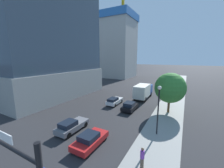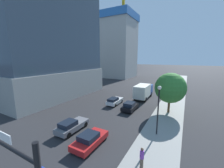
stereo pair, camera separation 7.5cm
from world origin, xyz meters
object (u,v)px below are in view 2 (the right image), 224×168
car_red (90,140)px  street_tree (170,88)px  construction_building (119,43)px  car_gray (71,126)px  street_lamp (158,103)px  box_truck (143,91)px  car_black (130,106)px  car_white (115,101)px  pedestrian_purple_shirt (142,158)px

car_red → street_tree: bearing=65.3°
construction_building → car_gray: bearing=-70.7°
street_lamp → box_truck: (-5.62, 13.88, -2.11)m
street_lamp → car_gray: street_lamp is taller
street_tree → car_black: bearing=-163.1°
car_white → construction_building: bearing=114.7°
street_tree → car_gray: (-9.77, -11.81, -3.51)m
street_tree → car_black: 7.19m
car_gray → car_black: (3.77, 9.99, -0.00)m
car_red → car_white: car_red is taller
car_white → car_red: bearing=-73.5°
car_white → pedestrian_purple_shirt: bearing=-54.6°
street_lamp → car_white: street_lamp is taller
construction_building → street_tree: construction_building is taller
construction_building → box_truck: 39.08m
car_gray → car_white: bearing=90.0°
car_gray → box_truck: bearing=78.2°
car_red → pedestrian_purple_shirt: 5.60m
street_lamp → pedestrian_purple_shirt: bearing=-90.6°
street_lamp → car_gray: size_ratio=1.33×
car_gray → car_white: size_ratio=1.02×
street_tree → car_red: bearing=-114.7°
car_black → car_red: size_ratio=0.96×
car_white → street_tree: bearing=2.1°
box_truck → pedestrian_purple_shirt: box_truck is taller
car_black → box_truck: 8.07m
car_white → box_truck: size_ratio=0.59×
construction_building → car_red: construction_building is taller
street_tree → car_gray: size_ratio=1.50×
car_black → box_truck: bearing=90.0°
car_white → box_truck: (3.77, 6.55, 1.11)m
construction_building → pedestrian_purple_shirt: bearing=-62.3°
construction_building → car_red: 55.57m
car_gray → car_red: size_ratio=1.04×
car_red → car_white: bearing=106.5°
car_gray → car_white: 11.44m
construction_building → car_red: bearing=-67.3°
car_red → car_white: (-3.77, 12.68, 0.01)m
car_black → car_red: 11.22m
pedestrian_purple_shirt → car_gray: bearing=169.6°
street_lamp → car_red: 8.41m
street_tree → street_lamp: bearing=-92.8°
car_white → car_gray: bearing=-90.0°
street_tree → box_truck: 8.95m
street_tree → car_white: size_ratio=1.53×
construction_building → car_red: size_ratio=8.96×
car_red → box_truck: size_ratio=0.58×
construction_building → car_gray: 53.15m
construction_building → car_white: (16.87, -36.69, -14.99)m
construction_building → box_truck: construction_building is taller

